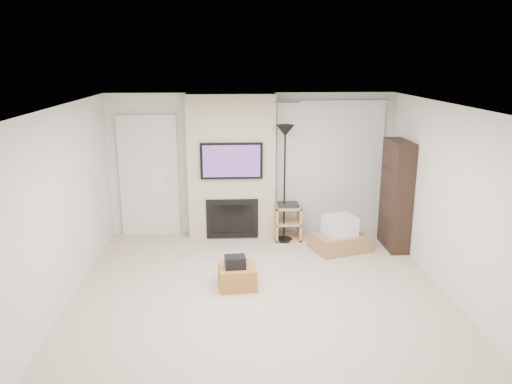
{
  "coord_description": "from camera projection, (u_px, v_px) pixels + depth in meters",
  "views": [
    {
      "loc": [
        -0.4,
        -5.92,
        3.06
      ],
      "look_at": [
        0.0,
        1.2,
        1.15
      ],
      "focal_mm": 35.0,
      "sensor_mm": 36.0,
      "label": 1
    }
  ],
  "objects": [
    {
      "name": "black_bag",
      "position": [
        235.0,
        262.0,
        6.79
      ],
      "size": [
        0.3,
        0.24,
        0.16
      ],
      "primitive_type": "cube",
      "rotation": [
        0.0,
        0.0,
        0.09
      ],
      "color": "black",
      "rests_on": "ottoman"
    },
    {
      "name": "wall_front",
      "position": [
        287.0,
        321.0,
        3.55
      ],
      "size": [
        5.0,
        0.0,
        2.5
      ],
      "primitive_type": "cube",
      "rotation": [
        1.57,
        0.0,
        0.0
      ],
      "color": "silver",
      "rests_on": "ground"
    },
    {
      "name": "bookshelf",
      "position": [
        396.0,
        195.0,
        8.17
      ],
      "size": [
        0.3,
        0.8,
        1.8
      ],
      "color": "black",
      "rests_on": "floor"
    },
    {
      "name": "box_stack",
      "position": [
        339.0,
        237.0,
        8.22
      ],
      "size": [
        1.03,
        0.89,
        0.58
      ],
      "color": "#A3774C",
      "rests_on": "floor"
    },
    {
      "name": "av_stand",
      "position": [
        288.0,
        220.0,
        8.67
      ],
      "size": [
        0.45,
        0.38,
        0.66
      ],
      "color": "tan",
      "rests_on": "floor"
    },
    {
      "name": "wall_back",
      "position": [
        251.0,
        164.0,
        8.86
      ],
      "size": [
        5.0,
        0.0,
        2.5
      ],
      "primitive_type": "cube",
      "rotation": [
        1.57,
        0.0,
        0.0
      ],
      "color": "silver",
      "rests_on": "ground"
    },
    {
      "name": "ceiling",
      "position": [
        262.0,
        108.0,
        5.88
      ],
      "size": [
        5.0,
        5.5,
        0.0
      ],
      "primitive_type": "cube",
      "color": "white",
      "rests_on": "wall_back"
    },
    {
      "name": "floor",
      "position": [
        261.0,
        300.0,
        6.53
      ],
      "size": [
        5.0,
        5.5,
        0.0
      ],
      "primitive_type": "cube",
      "color": "#C3B099",
      "rests_on": "ground"
    },
    {
      "name": "fireplace_wall",
      "position": [
        232.0,
        168.0,
        8.64
      ],
      "size": [
        1.5,
        0.47,
        2.5
      ],
      "color": "#BEAF91",
      "rests_on": "floor"
    },
    {
      "name": "ottoman",
      "position": [
        237.0,
        276.0,
        6.9
      ],
      "size": [
        0.54,
        0.54,
        0.3
      ],
      "primitive_type": "cube",
      "rotation": [
        0.0,
        0.0,
        0.09
      ],
      "color": "#A3692E",
      "rests_on": "floor"
    },
    {
      "name": "floor_lamp",
      "position": [
        285.0,
        151.0,
        8.27
      ],
      "size": [
        0.3,
        0.3,
        2.01
      ],
      "color": "black",
      "rests_on": "floor"
    },
    {
      "name": "entry_door",
      "position": [
        149.0,
        177.0,
        8.77
      ],
      "size": [
        1.02,
        0.11,
        2.14
      ],
      "color": "silver",
      "rests_on": "floor"
    },
    {
      "name": "wall_right",
      "position": [
        457.0,
        206.0,
        6.34
      ],
      "size": [
        0.0,
        5.5,
        2.5
      ],
      "primitive_type": "cube",
      "rotation": [
        1.57,
        0.0,
        1.57
      ],
      "color": "silver",
      "rests_on": "ground"
    },
    {
      "name": "wall_left",
      "position": [
        57.0,
        212.0,
        6.07
      ],
      "size": [
        0.0,
        5.5,
        2.5
      ],
      "primitive_type": "cube",
      "rotation": [
        1.57,
        0.0,
        1.57
      ],
      "color": "silver",
      "rests_on": "ground"
    },
    {
      "name": "hvac_vent",
      "position": [
        287.0,
        102.0,
        6.67
      ],
      "size": [
        0.35,
        0.18,
        0.01
      ],
      "primitive_type": "cube",
      "color": "silver",
      "rests_on": "ceiling"
    },
    {
      "name": "vertical_blinds",
      "position": [
        330.0,
        162.0,
        8.88
      ],
      "size": [
        1.98,
        0.1,
        2.37
      ],
      "color": "silver",
      "rests_on": "floor"
    }
  ]
}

